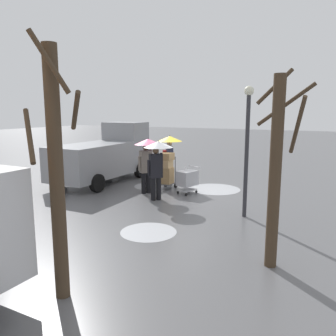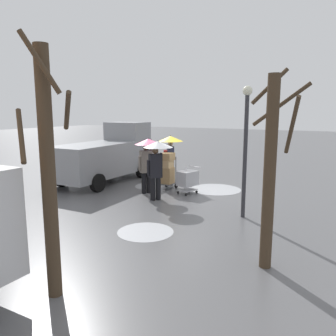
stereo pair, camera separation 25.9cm
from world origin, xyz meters
The scene contains 13 objects.
ground_plane centered at (0.00, 0.00, 0.00)m, with size 90.00×90.00×0.00m, color #5B5B5E.
slush_patch_near_cluster centered at (-1.15, -0.98, 0.00)m, with size 2.06×2.06×0.01m, color #ADAFB5.
slush_patch_under_van centered at (-1.25, 4.51, 0.00)m, with size 1.49×1.49×0.01m, color #ADAFB5.
slush_patch_far_side centered at (1.35, -0.27, 0.00)m, with size 1.58×1.58×0.01m, color #999BA0.
cargo_van_parked_right centered at (3.79, -0.25, 1.18)m, with size 2.24×5.36×2.60m.
shopping_cart_vendor centered at (-0.43, 0.19, 0.57)m, with size 0.76×0.94×1.04m.
hand_dolly_boxes centered at (0.61, -0.13, 0.82)m, with size 0.55×0.73×1.48m.
pedestrian_pink_side centered at (0.95, 0.85, 1.58)m, with size 1.04×1.04×2.15m.
pedestrian_black_side centered at (0.85, -0.81, 1.57)m, with size 1.04×1.04×2.15m.
pedestrian_white_side centered at (0.12, 1.56, 1.58)m, with size 1.04×1.04×2.15m.
bare_tree_near centered at (-4.50, 5.01, 2.05)m, with size 1.15×0.89×4.00m.
bare_tree_far centered at (-1.53, 7.88, 2.18)m, with size 1.10×1.11×4.34m.
street_lamp centered at (-3.15, 2.04, 2.37)m, with size 0.28×0.28×3.86m.
Camera 1 is at (-5.62, 11.83, 3.18)m, focal length 36.13 mm.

